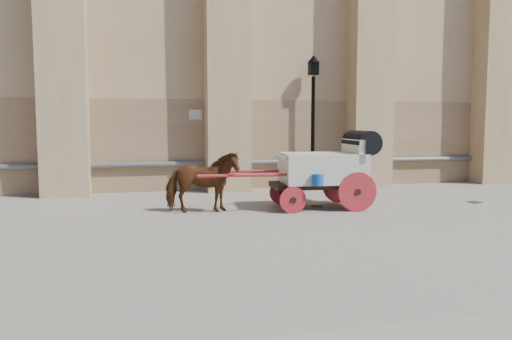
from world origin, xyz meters
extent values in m
plane|color=slate|center=(0.00, 0.00, 0.00)|extent=(90.00, 90.00, 0.00)
cube|color=#997B5A|center=(2.00, 4.15, 1.50)|extent=(44.00, 0.35, 3.00)
cylinder|color=#59595B|center=(2.00, 3.88, 0.90)|extent=(42.00, 0.18, 0.18)
cube|color=beige|center=(-2.00, 3.97, 2.50)|extent=(0.42, 0.04, 0.32)
imported|color=brown|center=(-2.31, -0.17, 0.76)|extent=(1.89, 1.01, 1.53)
cube|color=black|center=(0.73, -0.17, 0.61)|extent=(2.52, 1.29, 0.13)
cube|color=beige|center=(0.84, -0.18, 1.05)|extent=(2.21, 1.55, 0.78)
cube|color=beige|center=(1.67, -0.24, 1.50)|extent=(0.27, 1.40, 0.61)
cube|color=beige|center=(-0.10, -0.10, 1.33)|extent=(0.48, 1.25, 0.11)
cylinder|color=black|center=(1.89, -0.26, 1.72)|extent=(0.73, 1.43, 0.62)
cylinder|color=#AC242A|center=(1.51, -0.92, 0.50)|extent=(1.00, 0.14, 1.00)
cylinder|color=#AC242A|center=(1.62, 0.45, 0.50)|extent=(1.00, 0.14, 1.00)
cylinder|color=#AC242A|center=(-0.15, -0.79, 0.33)|extent=(0.67, 0.12, 0.67)
cylinder|color=#AC242A|center=(-0.04, 0.58, 0.33)|extent=(0.67, 0.12, 0.67)
cylinder|color=#AC242A|center=(-1.13, -0.52, 0.94)|extent=(2.66, 0.28, 0.08)
cylinder|color=#AC242A|center=(-1.05, 0.47, 0.94)|extent=(2.66, 0.28, 0.08)
cylinder|color=#1555B0|center=(0.45, -0.92, 0.83)|extent=(0.29, 0.29, 0.29)
cylinder|color=black|center=(1.92, 3.56, 1.89)|extent=(0.13, 0.13, 3.78)
cone|color=black|center=(1.92, 3.56, 0.19)|extent=(0.38, 0.38, 0.38)
cube|color=black|center=(1.92, 3.56, 4.04)|extent=(0.29, 0.29, 0.44)
cone|color=black|center=(1.92, 3.56, 4.35)|extent=(0.42, 0.42, 0.25)
cube|color=black|center=(0.78, 0.04, 0.01)|extent=(0.40, 0.40, 0.01)
cube|color=black|center=(5.33, -0.36, 0.01)|extent=(0.37, 0.37, 0.01)
camera|label=1|loc=(-3.83, -12.43, 2.23)|focal=35.00mm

